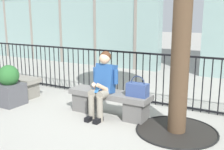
# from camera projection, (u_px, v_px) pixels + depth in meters

# --- Properties ---
(ground_plane) EXTENTS (60.00, 60.00, 0.00)m
(ground_plane) POSITION_uv_depth(u_px,v_px,m) (109.00, 114.00, 5.06)
(ground_plane) COLOR #9E9B93
(stone_bench) EXTENTS (1.60, 0.44, 0.45)m
(stone_bench) POSITION_uv_depth(u_px,v_px,m) (109.00, 101.00, 5.00)
(stone_bench) COLOR slate
(stone_bench) RESTS_ON ground
(seated_person_with_phone) EXTENTS (0.52, 0.66, 1.21)m
(seated_person_with_phone) POSITION_uv_depth(u_px,v_px,m) (103.00, 82.00, 4.84)
(seated_person_with_phone) COLOR gray
(seated_person_with_phone) RESTS_ON ground
(handbag_on_bench) EXTENTS (0.37, 0.19, 0.37)m
(handbag_on_bench) POSITION_uv_depth(u_px,v_px,m) (138.00, 89.00, 4.64)
(handbag_on_bench) COLOR #33477F
(handbag_on_bench) RESTS_ON stone_bench
(plaza_railing) EXTENTS (9.17, 0.04, 1.09)m
(plaza_railing) POSITION_uv_depth(u_px,v_px,m) (133.00, 76.00, 5.79)
(plaza_railing) COLOR black
(plaza_railing) RESTS_ON ground
(stone_bench_far) EXTENTS (1.60, 0.44, 0.45)m
(stone_bench_far) POSITION_uv_depth(u_px,v_px,m) (11.00, 83.00, 6.38)
(stone_bench_far) COLOR gray
(stone_bench_far) RESTS_ON ground
(planter) EXTENTS (0.50, 0.50, 0.85)m
(planter) POSITION_uv_depth(u_px,v_px,m) (10.00, 87.00, 5.55)
(planter) COLOR #4C4C51
(planter) RESTS_ON ground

